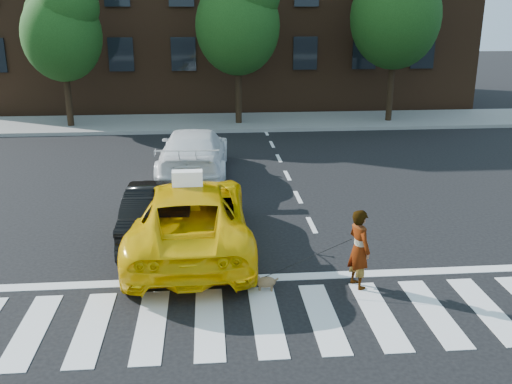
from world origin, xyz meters
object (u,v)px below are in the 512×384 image
tree_right (397,5)px  black_sedan (164,209)px  tree_left (62,25)px  woman (359,249)px  dog (264,282)px  white_suv (194,152)px  tree_mid (238,15)px  taxi (189,216)px

tree_right → black_sedan: (-9.53, -13.06, -4.56)m
tree_left → black_sedan: size_ratio=1.53×
black_sedan → woman: size_ratio=2.68×
tree_right → dog: tree_right is taller
black_sedan → white_suv: (0.60, 5.21, 0.06)m
tree_mid → dog: (-0.48, -15.90, -4.67)m
taxi → white_suv: size_ratio=1.07×
tree_right → white_suv: tree_right is taller
taxi → white_suv: taxi is taller
tree_mid → tree_right: 7.01m
black_sedan → taxi: bearing=134.0°
taxi → dog: taxi is taller
black_sedan → tree_left: bearing=-66.0°
tree_right → tree_left: bearing=180.0°
woman → tree_mid: bearing=-15.0°
tree_mid → white_suv: 9.06m
tree_left → woman: bearing=-60.9°
tree_mid → white_suv: bearing=-103.9°
taxi → dog: (1.46, -2.15, -0.60)m
taxi → woman: (3.29, -2.15, 0.02)m
tree_left → taxi: (5.57, -13.75, -3.66)m
tree_left → tree_mid: bearing=-0.0°
tree_right → black_sedan: 16.80m
tree_mid → black_sedan: size_ratio=1.67×
tree_left → white_suv: (5.57, -7.84, -3.68)m
tree_right → black_sedan: size_ratio=1.81×
tree_mid → black_sedan: 13.93m
black_sedan → woman: 4.82m
tree_right → taxi: tree_right is taller
tree_left → dog: 17.89m
woman → dog: 1.93m
white_suv → dog: (1.46, -8.05, -0.58)m
taxi → tree_right: bearing=-124.2°
tree_mid → tree_right: bearing=-0.0°
tree_mid → dog: 16.57m
tree_right → woman: 17.45m
tree_mid → dog: bearing=-91.7°
woman → tree_right: bearing=-39.4°
taxi → woman: bearing=145.7°
white_suv → woman: woman is taller
white_suv → woman: (3.29, -8.05, 0.04)m
tree_left → black_sedan: tree_left is taller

